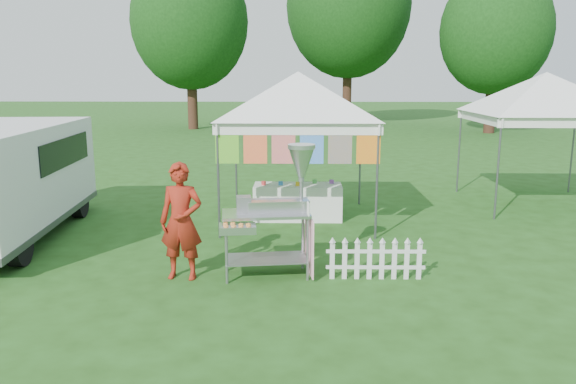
{
  "coord_description": "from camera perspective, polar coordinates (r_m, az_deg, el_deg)",
  "views": [
    {
      "loc": [
        0.03,
        -7.78,
        2.89
      ],
      "look_at": [
        -0.15,
        0.94,
        1.1
      ],
      "focal_mm": 35.0,
      "sensor_mm": 36.0,
      "label": 1
    }
  ],
  "objects": [
    {
      "name": "tree_right",
      "position": [
        31.49,
        20.36,
        15.08
      ],
      "size": [
        5.6,
        5.6,
        8.42
      ],
      "color": "#331D12",
      "rests_on": "ground"
    },
    {
      "name": "cargo_van",
      "position": [
        11.37,
        -26.88,
        1.27
      ],
      "size": [
        2.36,
        5.05,
        2.04
      ],
      "rotation": [
        0.0,
        0.0,
        0.08
      ],
      "color": "silver",
      "rests_on": "ground"
    },
    {
      "name": "tree_left",
      "position": [
        32.49,
        -9.95,
        16.64
      ],
      "size": [
        6.4,
        6.4,
        9.53
      ],
      "color": "#331D12",
      "rests_on": "ground"
    },
    {
      "name": "display_table",
      "position": [
        11.59,
        1.0,
        -1.01
      ],
      "size": [
        1.8,
        0.7,
        0.72
      ],
      "primitive_type": "cube",
      "color": "white",
      "rests_on": "ground"
    },
    {
      "name": "canopy_right",
      "position": [
        13.9,
        24.81,
        10.97
      ],
      "size": [
        4.24,
        4.24,
        3.45
      ],
      "color": "#59595E",
      "rests_on": "ground"
    },
    {
      "name": "donut_cart",
      "position": [
        8.12,
        -0.83,
        -0.83
      ],
      "size": [
        1.4,
        1.12,
        1.94
      ],
      "rotation": [
        0.0,
        0.0,
        0.13
      ],
      "color": "gray",
      "rests_on": "ground"
    },
    {
      "name": "canopy_main",
      "position": [
        11.28,
        1.03,
        12.09
      ],
      "size": [
        4.24,
        4.24,
        3.45
      ],
      "color": "#59595E",
      "rests_on": "ground"
    },
    {
      "name": "tree_mid",
      "position": [
        36.16,
        6.19,
        18.28
      ],
      "size": [
        7.6,
        7.6,
        11.52
      ],
      "color": "#331D12",
      "rests_on": "ground"
    },
    {
      "name": "picket_fence",
      "position": [
        8.28,
        8.9,
        -6.86
      ],
      "size": [
        1.44,
        0.04,
        0.56
      ],
      "rotation": [
        0.0,
        0.0,
        0.01
      ],
      "color": "silver",
      "rests_on": "ground"
    },
    {
      "name": "ground",
      "position": [
        8.3,
        0.88,
        -8.77
      ],
      "size": [
        120.0,
        120.0,
        0.0
      ],
      "primitive_type": "plane",
      "color": "#214614",
      "rests_on": "ground"
    },
    {
      "name": "vendor",
      "position": [
        8.22,
        -10.79,
        -2.94
      ],
      "size": [
        0.66,
        0.46,
        1.71
      ],
      "primitive_type": "imported",
      "rotation": [
        0.0,
        0.0,
        -0.09
      ],
      "color": "maroon",
      "rests_on": "ground"
    }
  ]
}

